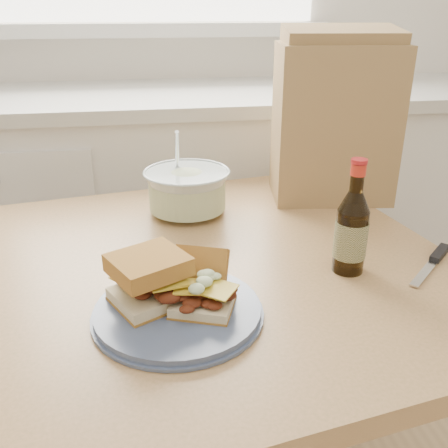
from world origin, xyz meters
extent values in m
cube|color=white|center=(0.00, 1.70, 0.45)|extent=(2.40, 0.60, 0.90)
cube|color=#B8B7AF|center=(0.00, 1.70, 0.92)|extent=(2.50, 0.64, 0.04)
cube|color=tan|center=(0.06, 0.82, 0.73)|extent=(1.03, 1.03, 0.04)
cube|color=tan|center=(-0.40, 1.15, 0.35)|extent=(0.07, 0.07, 0.71)
cube|color=tan|center=(0.39, 1.28, 0.35)|extent=(0.07, 0.07, 0.71)
cylinder|color=#485574|center=(-0.04, 0.64, 0.76)|extent=(0.27, 0.27, 0.02)
cube|color=beige|center=(-0.08, 0.66, 0.78)|extent=(0.15, 0.14, 0.02)
cube|color=gold|center=(-0.08, 0.66, 0.81)|extent=(0.09, 0.09, 0.00)
cube|color=#A0672A|center=(-0.08, 0.66, 0.83)|extent=(0.15, 0.14, 0.03)
cube|color=beige|center=(0.00, 0.63, 0.78)|extent=(0.12, 0.11, 0.02)
cube|color=gold|center=(0.00, 0.63, 0.80)|extent=(0.07, 0.07, 0.00)
cube|color=#A0672A|center=(0.00, 0.69, 0.80)|extent=(0.10, 0.09, 0.08)
cone|color=#B5C3BF|center=(0.02, 1.07, 0.80)|extent=(0.20, 0.20, 0.10)
cylinder|color=silver|center=(0.02, 1.07, 0.80)|extent=(0.18, 0.18, 0.07)
torus|color=#B5C3BF|center=(0.02, 1.07, 0.85)|extent=(0.20, 0.20, 0.01)
cylinder|color=silver|center=(0.00, 1.10, 0.89)|extent=(0.01, 0.08, 0.13)
cylinder|color=black|center=(0.29, 0.74, 0.81)|extent=(0.06, 0.06, 0.12)
cone|color=black|center=(0.29, 0.74, 0.89)|extent=(0.06, 0.06, 0.04)
cylinder|color=black|center=(0.29, 0.74, 0.93)|extent=(0.02, 0.02, 0.05)
cylinder|color=red|center=(0.29, 0.74, 0.95)|extent=(0.03, 0.03, 0.02)
cylinder|color=#B32125|center=(0.29, 0.74, 0.96)|extent=(0.03, 0.03, 0.01)
cylinder|color=#353C1E|center=(0.29, 0.74, 0.81)|extent=(0.06, 0.06, 0.07)
cube|color=silver|center=(0.43, 0.70, 0.75)|extent=(0.11, 0.10, 0.00)
cube|color=black|center=(0.49, 0.76, 0.76)|extent=(0.07, 0.07, 0.01)
cube|color=#9F7B4D|center=(0.40, 1.13, 0.94)|extent=(0.31, 0.23, 0.38)
camera|label=1|loc=(-0.08, -0.04, 1.21)|focal=40.00mm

